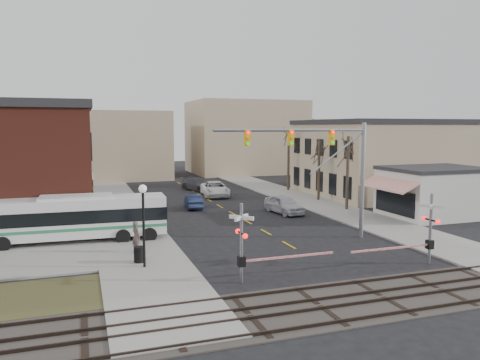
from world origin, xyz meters
The scene contains 22 objects.
ground centered at (0.00, 0.00, 0.00)m, with size 160.00×160.00×0.00m, color black.
sidewalk_west centered at (-9.50, 20.00, 0.06)m, with size 5.00×60.00×0.12m, color gray.
sidewalk_east centered at (9.50, 20.00, 0.06)m, with size 5.00×60.00×0.12m, color gray.
ballast_strip centered at (0.00, -8.00, 0.03)m, with size 160.00×5.00×0.06m, color #332D28.
rail_tracks centered at (0.00, -8.00, 0.12)m, with size 160.00×3.91×0.14m.
tan_building centered at (22.00, 20.00, 4.26)m, with size 20.30×15.30×8.50m.
awning_shop centered at (15.97, 7.00, 2.16)m, with size 9.74×6.20×4.30m.
tree_east_a centered at (10.50, 12.00, 3.50)m, with size 0.28×0.28×6.75m.
tree_east_b centered at (10.80, 18.00, 3.27)m, with size 0.28×0.28×6.30m.
tree_east_c centered at (11.00, 26.00, 3.72)m, with size 0.28×0.28×7.20m.
transit_bus centered at (-13.08, 7.30, 1.70)m, with size 11.73×2.96×3.00m.
traffic_signal_mast centered at (2.80, 2.42, 5.78)m, with size 10.85×0.30×8.00m.
rr_crossing_west centered at (-4.95, -4.05, 1.97)m, with size 5.60×1.36×4.00m.
rr_crossing_east centered at (5.36, -4.32, 1.97)m, with size 5.60×1.36×4.00m.
street_lamp centered at (-9.61, -0.13, 3.33)m, with size 0.44×0.44×4.51m.
trash_bin centered at (-9.78, 0.85, 0.56)m, with size 0.60×0.60×0.89m, color black.
car_a centered at (4.40, 12.55, 0.81)m, with size 1.91×4.75×1.62m, color silver.
car_b centered at (-2.70, 17.75, 0.66)m, with size 1.40×4.02×1.33m, color #1B2644.
car_c centered at (1.39, 24.59, 0.82)m, with size 2.72×5.90×1.64m, color white.
car_d centered at (0.72, 29.79, 0.76)m, with size 2.13×5.24×1.52m, color #3F4044.
pedestrian_near centered at (-9.67, 3.18, 1.06)m, with size 0.68×0.45×1.87m, color #534443.
pedestrian_far centered at (-11.43, 7.07, 1.05)m, with size 0.90×0.70×1.86m, color #2E3451.
Camera 1 is at (-12.70, -25.26, 7.69)m, focal length 35.00 mm.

